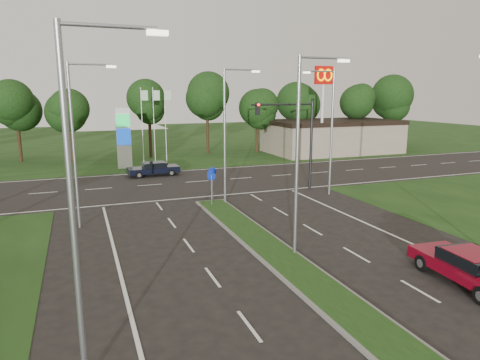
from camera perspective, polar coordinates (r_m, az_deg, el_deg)
name	(u,v)px	position (r m, az deg, el deg)	size (l,w,h in m)	color
ground	(358,321)	(15.38, 15.52, -17.69)	(160.00, 160.00, 0.00)	black
verge_far	(137,143)	(66.60, -13.60, 4.77)	(160.00, 50.00, 0.02)	#183311
cross_road	(186,183)	(36.40, -7.26, -0.34)	(160.00, 12.00, 0.02)	black
median_kerb	(300,273)	(18.36, 8.01, -12.18)	(2.00, 26.00, 0.12)	slate
commercial_building	(332,137)	(55.88, 12.15, 5.67)	(16.00, 9.00, 4.00)	gray
streetlight_median_near	(301,146)	(19.20, 8.18, 4.45)	(2.53, 0.22, 9.00)	gray
streetlight_median_far	(227,129)	(28.32, -1.68, 6.78)	(2.53, 0.22, 9.00)	gray
streetlight_left_near	(80,192)	(10.92, -20.59, -1.48)	(2.53, 0.22, 9.00)	gray
streetlight_left_far	(77,137)	(24.78, -20.92, 5.37)	(2.53, 0.22, 9.00)	gray
streetlight_right_far	(329,126)	(31.74, 11.84, 7.05)	(2.53, 0.22, 9.00)	gray
traffic_signal	(296,130)	(32.68, 7.52, 6.57)	(5.10, 0.42, 7.00)	black
median_signs	(212,179)	(28.86, -3.78, 0.10)	(1.16, 1.76, 2.38)	gray
gas_pylon	(126,136)	(44.15, -14.98, 5.63)	(5.80, 1.26, 8.00)	silver
mcdonalds_sign	(323,88)	(50.08, 11.05, 11.94)	(2.20, 0.47, 10.40)	silver
treeline_far	(152,98)	(51.29, -11.63, 10.61)	(6.00, 6.00, 9.90)	black
red_sedan	(470,267)	(19.34, 28.33, -10.13)	(2.37, 5.02, 1.34)	maroon
navy_sedan	(154,169)	(39.75, -11.45, 1.50)	(4.61, 2.03, 1.25)	black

